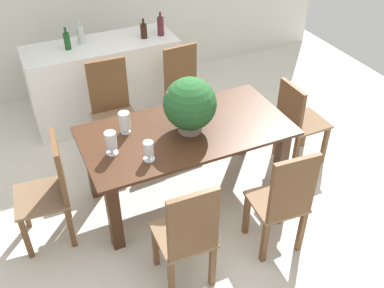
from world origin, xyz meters
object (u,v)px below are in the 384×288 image
object	(u,v)px
flower_centerpiece	(190,105)
crystal_vase_center_near	(125,121)
crystal_vase_left	(111,141)
kitchen_counter	(105,81)
crystal_vase_right	(149,150)
wine_bottle_green	(67,41)
wine_bottle_tall	(161,26)
wine_bottle_amber	(144,31)
dining_table	(186,143)
chair_near_right	(284,200)
wine_bottle_dark	(81,34)
chair_far_left	(112,105)
wine_glass	(205,95)
chair_far_right	(185,89)
chair_near_left	(188,235)
chair_foot_end	(297,120)
chair_head_end	(51,187)

from	to	relation	value
flower_centerpiece	crystal_vase_center_near	bearing A→B (deg)	158.01
crystal_vase_left	kitchen_counter	xyz separation A→B (m)	(0.39, 1.72, -0.40)
crystal_vase_center_near	kitchen_counter	bearing A→B (deg)	82.38
crystal_vase_right	crystal_vase_center_near	bearing A→B (deg)	96.92
wine_bottle_green	wine_bottle_tall	world-z (taller)	wine_bottle_tall
wine_bottle_green	wine_bottle_amber	distance (m)	0.85
dining_table	flower_centerpiece	xyz separation A→B (m)	(0.03, -0.02, 0.42)
chair_near_right	wine_bottle_dark	world-z (taller)	wine_bottle_dark
chair_far_left	wine_glass	distance (m)	1.04
flower_centerpiece	wine_bottle_amber	bearing A→B (deg)	83.93
dining_table	chair_near_right	bearing A→B (deg)	-66.84
dining_table	crystal_vase_center_near	bearing A→B (deg)	159.44
chair_far_left	chair_far_right	size ratio (longest dim) A/B	1.02
chair_near_right	crystal_vase_left	size ratio (longest dim) A/B	5.02
wine_bottle_tall	wine_bottle_amber	size ratio (longest dim) A/B	1.19
chair_near_left	kitchen_counter	distance (m)	2.63
chair_far_right	wine_bottle_green	distance (m)	1.36
dining_table	chair_foot_end	bearing A→B (deg)	-0.05
chair_near_right	chair_foot_end	bearing A→B (deg)	-126.11
chair_foot_end	kitchen_counter	distance (m)	2.26
wine_bottle_amber	wine_bottle_dark	distance (m)	0.69
chair_near_right	chair_far_left	bearing A→B (deg)	-62.53
dining_table	wine_glass	distance (m)	0.52
crystal_vase_right	kitchen_counter	bearing A→B (deg)	85.73
crystal_vase_left	crystal_vase_center_near	distance (m)	0.31
dining_table	kitchen_counter	size ratio (longest dim) A/B	1.09
chair_head_end	wine_bottle_amber	distance (m)	2.20
dining_table	crystal_vase_left	xyz separation A→B (m)	(-0.69, -0.05, 0.27)
wine_bottle_green	dining_table	bearing A→B (deg)	-68.81
kitchen_counter	chair_foot_end	bearing A→B (deg)	-47.61
dining_table	wine_bottle_dark	bearing A→B (deg)	105.46
chair_far_right	wine_glass	xyz separation A→B (m)	(-0.07, -0.66, 0.30)
kitchen_counter	wine_bottle_tall	distance (m)	0.91
chair_near_right	crystal_vase_right	size ratio (longest dim) A/B	5.98
chair_head_end	chair_near_left	bearing A→B (deg)	45.15
wine_bottle_dark	wine_bottle_amber	bearing A→B (deg)	-11.28
chair_near_right	crystal_vase_right	bearing A→B (deg)	-35.01
crystal_vase_center_near	chair_near_left	bearing A→B (deg)	-86.07
wine_bottle_green	wine_bottle_tall	bearing A→B (deg)	-3.84
flower_centerpiece	wine_bottle_tall	bearing A→B (deg)	77.00
wine_bottle_green	flower_centerpiece	bearing A→B (deg)	-68.35
chair_head_end	wine_bottle_green	world-z (taller)	wine_bottle_green
chair_foot_end	wine_bottle_tall	world-z (taller)	wine_bottle_tall
chair_head_end	chair_far_left	distance (m)	1.26
wine_bottle_amber	crystal_vase_right	bearing A→B (deg)	-109.01
crystal_vase_left	wine_bottle_amber	xyz separation A→B (m)	(0.89, 1.66, 0.16)
wine_bottle_tall	wine_bottle_amber	bearing A→B (deg)	178.04
kitchen_counter	wine_bottle_dark	bearing A→B (deg)	157.71
wine_bottle_green	wine_bottle_tall	xyz separation A→B (m)	(1.05, -0.07, 0.01)
wine_bottle_dark	wine_glass	bearing A→B (deg)	-60.39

